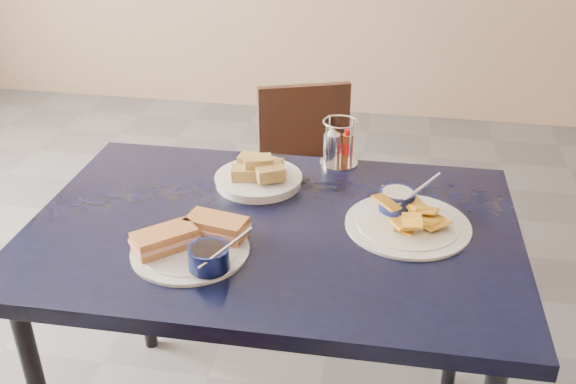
% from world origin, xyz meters
% --- Properties ---
extents(dining_table, '(1.20, 0.81, 0.75)m').
position_xyz_m(dining_table, '(-0.10, -0.20, 0.68)').
color(dining_table, black).
rests_on(dining_table, ground).
extents(chair_far, '(0.46, 0.46, 0.76)m').
position_xyz_m(chair_far, '(-0.13, 0.72, 0.44)').
color(chair_far, black).
rests_on(chair_far, ground).
extents(sandwich_plate, '(0.30, 0.27, 0.12)m').
position_xyz_m(sandwich_plate, '(-0.25, -0.35, 0.77)').
color(sandwich_plate, white).
rests_on(sandwich_plate, dining_table).
extents(plantain_plate, '(0.30, 0.30, 0.12)m').
position_xyz_m(plantain_plate, '(0.21, -0.13, 0.77)').
color(plantain_plate, white).
rests_on(plantain_plate, dining_table).
extents(bread_basket, '(0.23, 0.23, 0.08)m').
position_xyz_m(bread_basket, '(-0.18, -0.00, 0.78)').
color(bread_basket, white).
rests_on(bread_basket, dining_table).
extents(condiment_caddy, '(0.11, 0.11, 0.14)m').
position_xyz_m(condiment_caddy, '(0.01, 0.17, 0.81)').
color(condiment_caddy, silver).
rests_on(condiment_caddy, dining_table).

